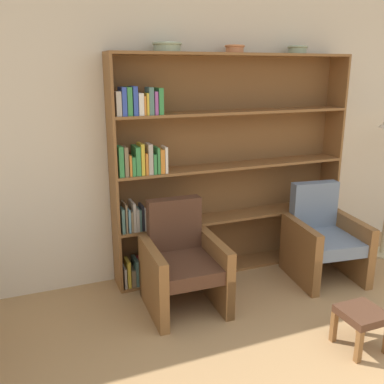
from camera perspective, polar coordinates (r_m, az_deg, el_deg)
The scene contains 8 objects.
wall_back at distance 4.42m, azimuth 5.96°, elevation 7.83°, with size 12.00×0.06×2.75m.
bookshelf at distance 4.20m, azimuth 3.04°, elevation 3.15°, with size 2.41×0.30×2.15m.
bowl_stoneware at distance 3.89m, azimuth -3.35°, elevation 18.82°, with size 0.26×0.26×0.08m.
bowl_slate at distance 4.14m, azimuth 5.71°, elevation 18.53°, with size 0.19×0.19×0.07m.
bowl_sage at distance 4.50m, azimuth 13.88°, elevation 18.00°, with size 0.20×0.20×0.07m.
armchair_leather at distance 3.74m, azimuth -1.29°, elevation -9.47°, with size 0.66×0.70×0.91m.
armchair_cushioned at distance 4.43m, azimuth 17.08°, elevation -5.98°, with size 0.72×0.76×0.91m.
footstool at distance 3.50m, azimuth 21.70°, elevation -15.35°, with size 0.30×0.30×0.31m.
Camera 1 is at (-2.04, -1.12, 2.00)m, focal length 40.00 mm.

